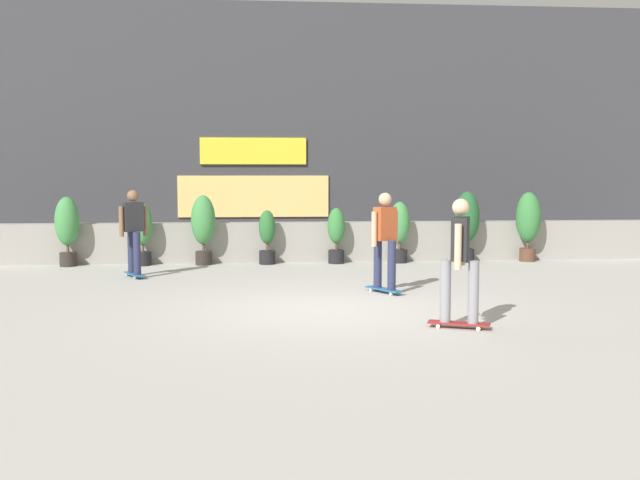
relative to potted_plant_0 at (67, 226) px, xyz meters
The scene contains 14 objects.
ground_plane 7.61m from the potted_plant_0, 47.20° to the right, with size 48.00×48.00×0.00m, color #B2AFA8.
planter_wall 5.18m from the potted_plant_0, ahead, with size 18.00×0.40×0.90m, color gray.
building_backdrop 7.20m from the potted_plant_0, 40.89° to the left, with size 20.00×2.08×6.50m.
potted_plant_0 is the anchor object (origin of this frame).
potted_plant_1 1.60m from the potted_plant_0, ahead, with size 0.44×0.44×1.35m.
potted_plant_2 2.92m from the potted_plant_0, ahead, with size 0.53×0.53×1.54m.
potted_plant_3 4.33m from the potted_plant_0, ahead, with size 0.37×0.37×1.20m.
potted_plant_4 5.87m from the potted_plant_0, ahead, with size 0.39×0.39×1.24m.
potted_plant_5 7.30m from the potted_plant_0, ahead, with size 0.45×0.45×1.38m.
potted_plant_6 8.85m from the potted_plant_0, ahead, with size 0.56×0.56×1.60m.
potted_plant_7 10.28m from the potted_plant_0, ahead, with size 0.56×0.56×1.59m.
skater_foreground 9.73m from the potted_plant_0, 46.49° to the right, with size 0.82×0.52×1.70m.
skater_mid_plaza 7.48m from the potted_plant_0, 33.74° to the right, with size 0.58×0.79×1.70m.
skater_by_wall_right 2.54m from the potted_plant_0, 47.56° to the right, with size 0.54×0.81×1.70m.
Camera 1 is at (-1.09, -10.85, 2.03)m, focal length 41.59 mm.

